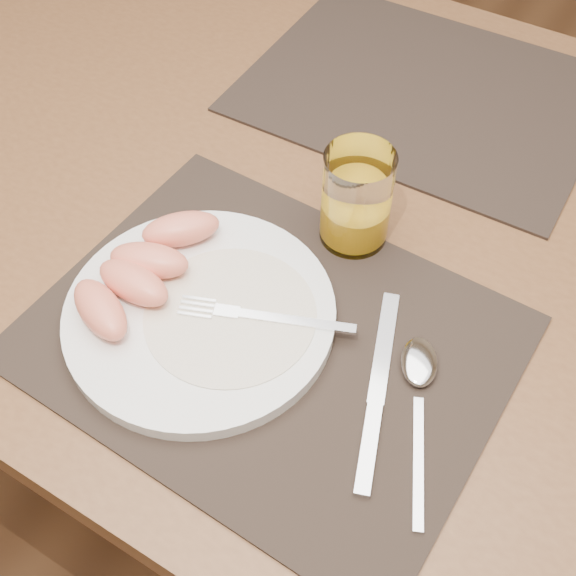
# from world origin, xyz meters

# --- Properties ---
(ground) EXTENTS (5.00, 5.00, 0.00)m
(ground) POSITION_xyz_m (0.00, 0.00, 0.00)
(ground) COLOR brown
(ground) RESTS_ON ground
(table) EXTENTS (1.40, 0.90, 0.75)m
(table) POSITION_xyz_m (0.00, 0.00, 0.67)
(table) COLOR brown
(table) RESTS_ON ground
(placemat_near) EXTENTS (0.46, 0.37, 0.00)m
(placemat_near) POSITION_xyz_m (0.03, -0.22, 0.75)
(placemat_near) COLOR black
(placemat_near) RESTS_ON table
(placemat_far) EXTENTS (0.46, 0.36, 0.00)m
(placemat_far) POSITION_xyz_m (-0.01, 0.22, 0.75)
(placemat_far) COLOR black
(placemat_far) RESTS_ON table
(plate) EXTENTS (0.27, 0.27, 0.02)m
(plate) POSITION_xyz_m (-0.04, -0.24, 0.76)
(plate) COLOR white
(plate) RESTS_ON placemat_near
(plate_dressing) EXTENTS (0.17, 0.17, 0.00)m
(plate_dressing) POSITION_xyz_m (-0.01, -0.23, 0.77)
(plate_dressing) COLOR white
(plate_dressing) RESTS_ON plate
(fork) EXTENTS (0.17, 0.08, 0.00)m
(fork) POSITION_xyz_m (0.01, -0.22, 0.77)
(fork) COLOR silver
(fork) RESTS_ON plate
(knife) EXTENTS (0.09, 0.21, 0.01)m
(knife) POSITION_xyz_m (0.15, -0.23, 0.76)
(knife) COLOR silver
(knife) RESTS_ON placemat_near
(spoon) EXTENTS (0.10, 0.18, 0.01)m
(spoon) POSITION_xyz_m (0.17, -0.19, 0.76)
(spoon) COLOR silver
(spoon) RESTS_ON placemat_near
(juice_glass) EXTENTS (0.07, 0.07, 0.11)m
(juice_glass) POSITION_xyz_m (0.04, -0.06, 0.80)
(juice_glass) COLOR white
(juice_glass) RESTS_ON placemat_near
(grapefruit_wedges) EXTENTS (0.09, 0.20, 0.03)m
(grapefruit_wedges) POSITION_xyz_m (-0.11, -0.23, 0.79)
(grapefruit_wedges) COLOR #ED7F60
(grapefruit_wedges) RESTS_ON plate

